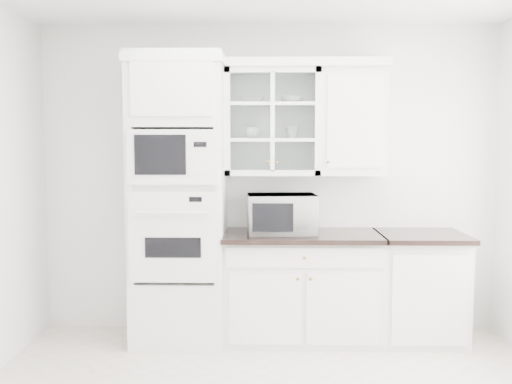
{
  "coord_description": "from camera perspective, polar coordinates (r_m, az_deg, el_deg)",
  "views": [
    {
      "loc": [
        -0.02,
        -3.31,
        1.69
      ],
      "look_at": [
        -0.1,
        1.05,
        1.3
      ],
      "focal_mm": 40.0,
      "sensor_mm": 36.0,
      "label": 1
    }
  ],
  "objects": [
    {
      "name": "bowl_a",
      "position": [
        4.89,
        -0.3,
        9.15
      ],
      "size": [
        0.21,
        0.21,
        0.05
      ],
      "primitive_type": "imported",
      "rotation": [
        0.0,
        0.0,
        -0.08
      ],
      "color": "white",
      "rests_on": "upper_cabinet_glass"
    },
    {
      "name": "cup_a",
      "position": [
        4.88,
        -0.41,
        5.91
      ],
      "size": [
        0.14,
        0.14,
        0.1
      ],
      "primitive_type": "imported",
      "rotation": [
        0.0,
        0.0,
        -0.17
      ],
      "color": "white",
      "rests_on": "upper_cabinet_glass"
    },
    {
      "name": "upper_cabinet_glass",
      "position": [
        4.9,
        1.65,
        6.99
      ],
      "size": [
        0.8,
        0.33,
        0.9
      ],
      "color": "white",
      "rests_on": "room_shell"
    },
    {
      "name": "extra_base_cabinet",
      "position": [
        5.08,
        16.04,
        -9.06
      ],
      "size": [
        0.72,
        0.67,
        0.92
      ],
      "color": "white",
      "rests_on": "ground"
    },
    {
      "name": "crown_molding",
      "position": [
        4.91,
        0.41,
        12.66
      ],
      "size": [
        2.14,
        0.38,
        0.07
      ],
      "primitive_type": "cube",
      "color": "white",
      "rests_on": "room_shell"
    },
    {
      "name": "base_cabinet_run",
      "position": [
        4.92,
        4.57,
        -9.34
      ],
      "size": [
        1.32,
        0.67,
        0.92
      ],
      "color": "white",
      "rests_on": "ground"
    },
    {
      "name": "bowl_b",
      "position": [
        4.91,
        3.65,
        9.19
      ],
      "size": [
        0.21,
        0.21,
        0.06
      ],
      "primitive_type": "imported",
      "rotation": [
        0.0,
        0.0,
        0.14
      ],
      "color": "white",
      "rests_on": "upper_cabinet_glass"
    },
    {
      "name": "cup_b",
      "position": [
        4.92,
        3.61,
        5.94
      ],
      "size": [
        0.12,
        0.12,
        0.1
      ],
      "primitive_type": "imported",
      "rotation": [
        0.0,
        0.0,
        0.1
      ],
      "color": "white",
      "rests_on": "upper_cabinet_glass"
    },
    {
      "name": "countertop_microwave",
      "position": [
        4.79,
        2.57,
        -2.17
      ],
      "size": [
        0.6,
        0.51,
        0.33
      ],
      "primitive_type": "imported",
      "rotation": [
        0.0,
        0.0,
        3.21
      ],
      "color": "white",
      "rests_on": "base_cabinet_run"
    },
    {
      "name": "upper_cabinet_solid",
      "position": [
        4.95,
        9.54,
        6.9
      ],
      "size": [
        0.55,
        0.33,
        0.9
      ],
      "primitive_type": "cube",
      "color": "white",
      "rests_on": "room_shell"
    },
    {
      "name": "room_shell",
      "position": [
        3.74,
        1.37,
        6.47
      ],
      "size": [
        4.0,
        3.5,
        2.7
      ],
      "color": "white",
      "rests_on": "ground"
    },
    {
      "name": "oven_column",
      "position": [
        4.81,
        -7.69,
        -0.78
      ],
      "size": [
        0.76,
        0.68,
        2.4
      ],
      "color": "white",
      "rests_on": "ground"
    }
  ]
}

